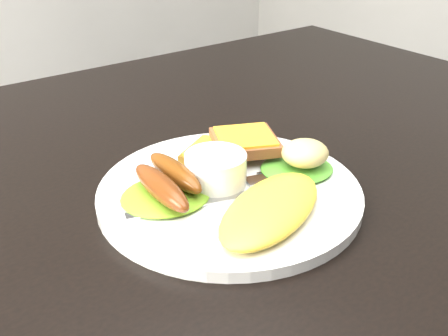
{
  "coord_description": "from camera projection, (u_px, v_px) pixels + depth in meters",
  "views": [
    {
      "loc": [
        -0.35,
        -0.52,
        1.05
      ],
      "look_at": [
        -0.05,
        -0.11,
        0.78
      ],
      "focal_mm": 42.0,
      "sensor_mm": 36.0,
      "label": 1
    }
  ],
  "objects": [
    {
      "name": "dining_table",
      "position": [
        205.0,
        158.0,
        0.7
      ],
      "size": [
        1.2,
        0.8,
        0.04
      ],
      "primitive_type": "cube",
      "color": "black",
      "rests_on": "ground"
    },
    {
      "name": "person",
      "position": [
        168.0,
        33.0,
        1.11
      ],
      "size": [
        0.66,
        0.55,
        1.55
      ],
      "primitive_type": "imported",
      "rotation": [
        0.0,
        0.0,
        3.51
      ],
      "color": "navy",
      "rests_on": "ground"
    },
    {
      "name": "plate",
      "position": [
        229.0,
        192.0,
        0.57
      ],
      "size": [
        0.29,
        0.29,
        0.01
      ],
      "primitive_type": "cylinder",
      "color": "white",
      "rests_on": "dining_table"
    },
    {
      "name": "lettuce_left",
      "position": [
        166.0,
        196.0,
        0.55
      ],
      "size": [
        0.11,
        0.1,
        0.01
      ],
      "primitive_type": "ellipsoid",
      "rotation": [
        0.0,
        0.0,
        -0.19
      ],
      "color": "#549C1B",
      "rests_on": "plate"
    },
    {
      "name": "lettuce_right",
      "position": [
        297.0,
        168.0,
        0.6
      ],
      "size": [
        0.11,
        0.1,
        0.01
      ],
      "primitive_type": "ellipsoid",
      "rotation": [
        0.0,
        0.0,
        -0.41
      ],
      "color": "#408618",
      "rests_on": "plate"
    },
    {
      "name": "omelette",
      "position": [
        271.0,
        208.0,
        0.52
      ],
      "size": [
        0.18,
        0.13,
        0.02
      ],
      "primitive_type": "ellipsoid",
      "rotation": [
        0.0,
        0.0,
        0.4
      ],
      "color": "#FFF048",
      "rests_on": "plate"
    },
    {
      "name": "sausage_a",
      "position": [
        161.0,
        187.0,
        0.53
      ],
      "size": [
        0.03,
        0.11,
        0.03
      ],
      "primitive_type": "ellipsoid",
      "rotation": [
        0.0,
        0.0,
        -0.04
      ],
      "color": "brown",
      "rests_on": "lettuce_left"
    },
    {
      "name": "sausage_b",
      "position": [
        175.0,
        172.0,
        0.56
      ],
      "size": [
        0.03,
        0.1,
        0.02
      ],
      "primitive_type": "ellipsoid",
      "rotation": [
        0.0,
        0.0,
        -0.01
      ],
      "color": "brown",
      "rests_on": "lettuce_left"
    },
    {
      "name": "ramekin",
      "position": [
        216.0,
        171.0,
        0.57
      ],
      "size": [
        0.08,
        0.08,
        0.04
      ],
      "primitive_type": "cylinder",
      "rotation": [
        0.0,
        0.0,
        -0.19
      ],
      "color": "white",
      "rests_on": "plate"
    },
    {
      "name": "toast_a",
      "position": [
        216.0,
        154.0,
        0.63
      ],
      "size": [
        0.09,
        0.09,
        0.01
      ],
      "primitive_type": "cube",
      "rotation": [
        0.0,
        0.0,
        0.5
      ],
      "color": "#885B17",
      "rests_on": "plate"
    },
    {
      "name": "toast_b",
      "position": [
        245.0,
        142.0,
        0.63
      ],
      "size": [
        0.1,
        0.1,
        0.01
      ],
      "primitive_type": "cube",
      "rotation": [
        0.0,
        0.0,
        -0.43
      ],
      "color": "brown",
      "rests_on": "toast_a"
    },
    {
      "name": "potato_salad",
      "position": [
        305.0,
        153.0,
        0.59
      ],
      "size": [
        0.06,
        0.06,
        0.03
      ],
      "primitive_type": "ellipsoid",
      "rotation": [
        0.0,
        0.0,
        -0.18
      ],
      "color": "#C9C988",
      "rests_on": "lettuce_right"
    },
    {
      "name": "fork",
      "position": [
        194.0,
        205.0,
        0.54
      ],
      "size": [
        0.14,
        0.05,
        0.0
      ],
      "primitive_type": "cube",
      "rotation": [
        0.0,
        0.0,
        -0.3
      ],
      "color": "#ADAFB7",
      "rests_on": "plate"
    }
  ]
}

